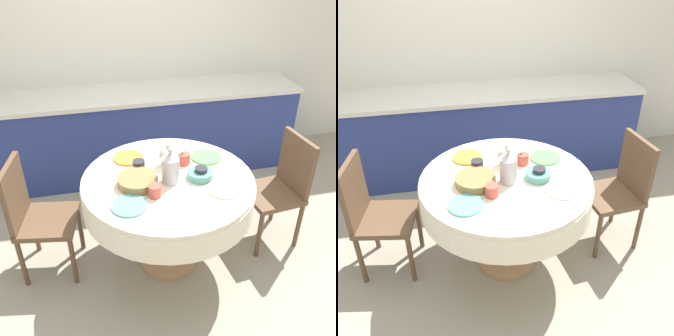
% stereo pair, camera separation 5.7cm
% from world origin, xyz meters
% --- Properties ---
extents(ground_plane, '(12.00, 12.00, 0.00)m').
position_xyz_m(ground_plane, '(0.00, 0.00, 0.00)').
color(ground_plane, '#9E937F').
extents(wall_back, '(7.00, 0.05, 2.60)m').
position_xyz_m(wall_back, '(0.00, 1.72, 1.30)').
color(wall_back, silver).
rests_on(wall_back, ground_plane).
extents(kitchen_counter, '(3.24, 0.64, 0.88)m').
position_xyz_m(kitchen_counter, '(0.00, 1.39, 0.44)').
color(kitchen_counter, navy).
rests_on(kitchen_counter, ground_plane).
extents(dining_table, '(1.18, 1.18, 0.77)m').
position_xyz_m(dining_table, '(0.00, 0.00, 0.64)').
color(dining_table, tan).
rests_on(dining_table, ground_plane).
extents(chair_left, '(0.44, 0.44, 0.91)m').
position_xyz_m(chair_left, '(0.93, 0.09, 0.50)').
color(chair_left, brown).
rests_on(chair_left, ground_plane).
extents(chair_right, '(0.46, 0.46, 0.91)m').
position_xyz_m(chair_right, '(-0.92, 0.16, 0.50)').
color(chair_right, brown).
rests_on(chair_right, ground_plane).
extents(plate_near_left, '(0.22, 0.22, 0.01)m').
position_xyz_m(plate_near_left, '(-0.30, -0.25, 0.77)').
color(plate_near_left, '#60BCB7').
rests_on(plate_near_left, dining_table).
extents(cup_near_left, '(0.09, 0.09, 0.08)m').
position_xyz_m(cup_near_left, '(-0.13, -0.18, 0.81)').
color(cup_near_left, '#CC4C3D').
rests_on(cup_near_left, dining_table).
extents(plate_near_right, '(0.22, 0.22, 0.01)m').
position_xyz_m(plate_near_right, '(0.33, -0.22, 0.77)').
color(plate_near_right, white).
rests_on(plate_near_right, dining_table).
extents(cup_near_right, '(0.09, 0.09, 0.08)m').
position_xyz_m(cup_near_right, '(0.22, -0.05, 0.81)').
color(cup_near_right, '#28282D').
rests_on(cup_near_right, dining_table).
extents(plate_far_left, '(0.22, 0.22, 0.01)m').
position_xyz_m(plate_far_left, '(-0.22, 0.32, 0.77)').
color(plate_far_left, orange).
rests_on(plate_far_left, dining_table).
extents(cup_far_left, '(0.09, 0.09, 0.08)m').
position_xyz_m(cup_far_left, '(-0.18, 0.13, 0.81)').
color(cup_far_left, '#28282D').
rests_on(cup_far_left, dining_table).
extents(plate_far_right, '(0.22, 0.22, 0.01)m').
position_xyz_m(plate_far_right, '(0.33, 0.20, 0.77)').
color(plate_far_right, '#5BA85B').
rests_on(plate_far_right, dining_table).
extents(cup_far_right, '(0.09, 0.09, 0.08)m').
position_xyz_m(cup_far_right, '(0.15, 0.16, 0.81)').
color(cup_far_right, '#CC4C3D').
rests_on(cup_far_right, dining_table).
extents(coffee_carafe, '(0.12, 0.12, 0.25)m').
position_xyz_m(coffee_carafe, '(0.01, -0.04, 0.87)').
color(coffee_carafe, '#B2B2B7').
rests_on(coffee_carafe, dining_table).
extents(teapot, '(0.18, 0.13, 0.17)m').
position_xyz_m(teapot, '(0.04, 0.17, 0.84)').
color(teapot, silver).
rests_on(teapot, dining_table).
extents(bread_basket, '(0.27, 0.27, 0.06)m').
position_xyz_m(bread_basket, '(-0.21, -0.03, 0.80)').
color(bread_basket, olive).
rests_on(bread_basket, dining_table).
extents(fruit_bowl, '(0.17, 0.17, 0.05)m').
position_xyz_m(fruit_bowl, '(0.21, -0.04, 0.79)').
color(fruit_bowl, '#569993').
rests_on(fruit_bowl, dining_table).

